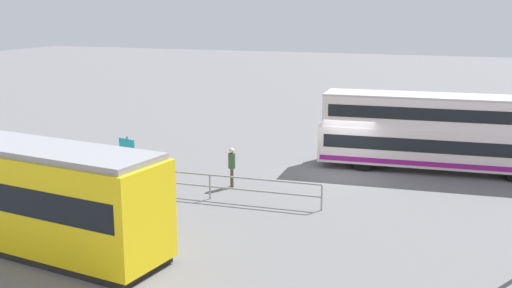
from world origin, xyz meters
TOP-DOWN VIEW (x-y plane):
  - ground_plane at (0.00, 0.00)m, footprint 160.00×160.00m
  - double_decker_bus at (-4.35, -2.16)m, footprint 12.13×3.36m
  - pedestrian_near_railing at (4.22, 4.10)m, footprint 0.43×0.43m
  - pedestrian_railing at (4.40, 6.07)m, footprint 9.63×0.47m
  - info_sign at (8.79, 5.39)m, footprint 0.95×0.32m

SIDE VIEW (x-z plane):
  - ground_plane at x=0.00m, z-range 0.00..0.00m
  - pedestrian_railing at x=4.40m, z-range 0.21..1.29m
  - pedestrian_near_railing at x=4.22m, z-range 0.15..1.95m
  - info_sign at x=8.79m, z-range 0.41..2.64m
  - double_decker_bus at x=-4.35m, z-range 0.06..3.81m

